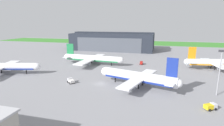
# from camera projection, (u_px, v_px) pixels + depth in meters

# --- Properties ---
(ground_plane) EXTENTS (440.00, 440.00, 0.00)m
(ground_plane) POSITION_uv_depth(u_px,v_px,m) (100.00, 84.00, 81.32)
(ground_plane) COLOR gray
(grass_field_strip) EXTENTS (440.00, 56.00, 0.08)m
(grass_field_strip) POSITION_uv_depth(u_px,v_px,m) (141.00, 43.00, 250.20)
(grass_field_strip) COLOR #3A852D
(grass_field_strip) RESTS_ON ground_plane
(maintenance_hangar) EXTENTS (82.19, 37.66, 17.94)m
(maintenance_hangar) POSITION_uv_depth(u_px,v_px,m) (113.00, 41.00, 185.65)
(maintenance_hangar) COLOR #232833
(maintenance_hangar) RESTS_ON ground_plane
(airliner_near_left) EXTENTS (35.70, 31.56, 14.11)m
(airliner_near_left) POSITION_uv_depth(u_px,v_px,m) (137.00, 77.00, 77.11)
(airliner_near_left) COLOR white
(airliner_near_left) RESTS_ON ground_plane
(airliner_near_right) EXTENTS (40.59, 33.26, 12.73)m
(airliner_near_right) POSITION_uv_depth(u_px,v_px,m) (1.00, 67.00, 96.03)
(airliner_near_right) COLOR white
(airliner_near_right) RESTS_ON ground_plane
(airliner_far_right) EXTENTS (43.06, 37.63, 13.17)m
(airliner_far_right) POSITION_uv_depth(u_px,v_px,m) (92.00, 59.00, 119.31)
(airliner_far_right) COLOR white
(airliner_far_right) RESTS_ON ground_plane
(airliner_far_left) EXTENTS (36.75, 28.77, 13.21)m
(airliner_far_left) POSITION_uv_depth(u_px,v_px,m) (216.00, 63.00, 106.30)
(airliner_far_left) COLOR silver
(airliner_far_left) RESTS_ON ground_plane
(ops_van) EXTENTS (4.27, 4.09, 2.08)m
(ops_van) POSITION_uv_depth(u_px,v_px,m) (71.00, 81.00, 82.25)
(ops_van) COLOR silver
(ops_van) RESTS_ON ground_plane
(baggage_tug) EXTENTS (4.29, 3.64, 1.95)m
(baggage_tug) POSITION_uv_depth(u_px,v_px,m) (210.00, 106.00, 56.96)
(baggage_tug) COLOR silver
(baggage_tug) RESTS_ON ground_plane
(pushback_tractor) EXTENTS (2.27, 3.56, 2.17)m
(pushback_tractor) POSITION_uv_depth(u_px,v_px,m) (141.00, 63.00, 118.92)
(pushback_tractor) COLOR #AD1E19
(pushback_tractor) RESTS_ON ground_plane
(apron_light_mast) EXTENTS (2.40, 0.50, 17.50)m
(apron_light_mast) POSITION_uv_depth(u_px,v_px,m) (220.00, 69.00, 66.30)
(apron_light_mast) COLOR #99999E
(apron_light_mast) RESTS_ON ground_plane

